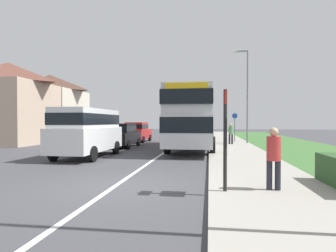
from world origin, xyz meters
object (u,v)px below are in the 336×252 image
object	(u,v)px
parked_van_white	(88,129)
street_lamp_mid	(246,91)
pedestrian_walking_away	(231,133)
bus_stop_sign	(225,133)
double_decker_bus	(193,117)
parked_car_black	(122,134)
parked_car_red	(137,131)
pedestrian_at_stop	(274,155)
cycle_route_sign	(235,126)

from	to	relation	value
parked_van_white	street_lamp_mid	xyz separation A→B (m)	(9.00, 9.20, 2.82)
pedestrian_walking_away	bus_stop_sign	xyz separation A→B (m)	(-1.23, -14.50, 0.56)
double_decker_bus	parked_car_black	bearing A→B (deg)	173.18
parked_car_red	bus_stop_sign	xyz separation A→B (m)	(6.74, -17.03, 0.59)
pedestrian_at_stop	parked_van_white	bearing A→B (deg)	141.31
parked_car_red	parked_car_black	bearing A→B (deg)	-87.57
parked_car_black	bus_stop_sign	size ratio (longest dim) A/B	1.64
parked_van_white	parked_car_black	distance (m)	5.56
cycle_route_sign	parked_car_black	bearing A→B (deg)	-148.35
bus_stop_sign	pedestrian_at_stop	bearing A→B (deg)	13.43
pedestrian_at_stop	bus_stop_sign	distance (m)	1.35
pedestrian_walking_away	cycle_route_sign	distance (m)	2.69
bus_stop_sign	street_lamp_mid	bearing A→B (deg)	80.97
pedestrian_walking_away	bus_stop_sign	distance (m)	14.57
pedestrian_at_stop	cycle_route_sign	distance (m)	16.83
parked_van_white	pedestrian_walking_away	distance (m)	11.18
cycle_route_sign	street_lamp_mid	world-z (taller)	street_lamp_mid
double_decker_bus	street_lamp_mid	xyz separation A→B (m)	(3.95, 4.26, 2.12)
parked_van_white	pedestrian_at_stop	size ratio (longest dim) A/B	3.03
parked_van_white	cycle_route_sign	world-z (taller)	cycle_route_sign
parked_car_red	pedestrian_at_stop	size ratio (longest dim) A/B	2.60
double_decker_bus	parked_van_white	size ratio (longest dim) A/B	2.12
double_decker_bus	pedestrian_at_stop	size ratio (longest dim) A/B	6.44
parked_car_black	pedestrian_walking_away	size ratio (longest dim) A/B	2.55
pedestrian_at_stop	bus_stop_sign	xyz separation A→B (m)	(-1.20, -0.29, 0.56)
double_decker_bus	pedestrian_walking_away	distance (m)	4.27
parked_van_white	parked_car_red	size ratio (longest dim) A/B	1.17
parked_van_white	bus_stop_sign	distance (m)	9.18
double_decker_bus	parked_car_red	world-z (taller)	double_decker_bus
bus_stop_sign	pedestrian_walking_away	bearing A→B (deg)	85.14
parked_car_red	pedestrian_at_stop	distance (m)	18.53
street_lamp_mid	cycle_route_sign	bearing A→B (deg)	117.10
bus_stop_sign	street_lamp_mid	size ratio (longest dim) A/B	0.35
parked_car_red	street_lamp_mid	distance (m)	9.90
parked_car_black	pedestrian_at_stop	xyz separation A→B (m)	(7.72, -11.72, 0.05)
pedestrian_walking_away	cycle_route_sign	world-z (taller)	cycle_route_sign
parked_van_white	parked_car_black	world-z (taller)	parked_van_white
pedestrian_walking_away	parked_car_red	bearing A→B (deg)	162.41
double_decker_bus	street_lamp_mid	size ratio (longest dim) A/B	1.45
pedestrian_walking_away	street_lamp_mid	distance (m)	3.70
parked_van_white	parked_car_red	bearing A→B (deg)	91.20
bus_stop_sign	cycle_route_sign	bearing A→B (deg)	84.15
parked_car_black	parked_van_white	bearing A→B (deg)	-89.92
double_decker_bus	parked_car_red	size ratio (longest dim) A/B	2.48
parked_van_white	bus_stop_sign	xyz separation A→B (m)	(6.52, -6.46, 0.10)
cycle_route_sign	double_decker_bus	bearing A→B (deg)	-119.37
double_decker_bus	parked_van_white	xyz separation A→B (m)	(-5.06, -4.93, -0.70)
parked_car_black	parked_car_red	bearing A→B (deg)	92.43
double_decker_bus	bus_stop_sign	distance (m)	11.51
parked_car_black	pedestrian_at_stop	size ratio (longest dim) A/B	2.55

